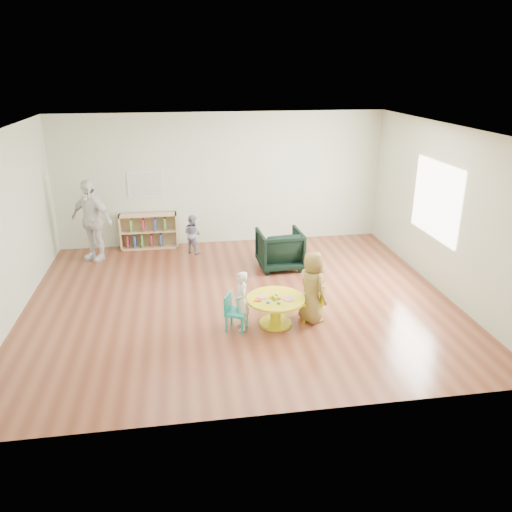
% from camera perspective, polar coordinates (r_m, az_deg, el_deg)
% --- Properties ---
extents(room, '(7.10, 7.00, 2.80)m').
position_cam_1_polar(room, '(7.79, -1.97, 7.67)').
color(room, brown).
rests_on(room, ground).
extents(activity_table, '(0.88, 0.88, 0.48)m').
position_cam_1_polar(activity_table, '(7.52, 2.26, -5.74)').
color(activity_table, '#D2CB11').
rests_on(activity_table, ground).
extents(kid_chair_left, '(0.40, 0.40, 0.56)m').
position_cam_1_polar(kid_chair_left, '(7.39, -2.55, -6.28)').
color(kid_chair_left, teal).
rests_on(kid_chair_left, ground).
extents(kid_chair_right, '(0.34, 0.34, 0.60)m').
position_cam_1_polar(kid_chair_right, '(7.74, 6.67, -4.93)').
color(kid_chair_right, '#D2CB11').
rests_on(kid_chair_right, ground).
extents(bookshelf, '(1.20, 0.30, 0.75)m').
position_cam_1_polar(bookshelf, '(10.93, -12.21, 2.81)').
color(bookshelf, tan).
rests_on(bookshelf, ground).
extents(alphabet_poster, '(0.74, 0.01, 0.54)m').
position_cam_1_polar(alphabet_poster, '(10.79, -12.51, 7.98)').
color(alphabet_poster, white).
rests_on(alphabet_poster, ground).
extents(armchair, '(0.85, 0.87, 0.76)m').
position_cam_1_polar(armchair, '(9.59, 2.73, 0.79)').
color(armchair, black).
rests_on(armchair, ground).
extents(child_left, '(0.25, 0.35, 0.90)m').
position_cam_1_polar(child_left, '(7.34, -1.71, -5.16)').
color(child_left, silver).
rests_on(child_left, ground).
extents(child_right, '(0.53, 0.64, 1.12)m').
position_cam_1_polar(child_right, '(7.56, 6.46, -3.57)').
color(child_right, gold).
rests_on(child_right, ground).
extents(toddler, '(0.50, 0.49, 0.81)m').
position_cam_1_polar(toddler, '(10.47, -7.27, 2.54)').
color(toddler, '#1B2345').
rests_on(toddler, ground).
extents(adult_caretaker, '(1.03, 0.85, 1.64)m').
position_cam_1_polar(adult_caretaker, '(10.40, -18.31, 3.91)').
color(adult_caretaker, white).
rests_on(adult_caretaker, ground).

